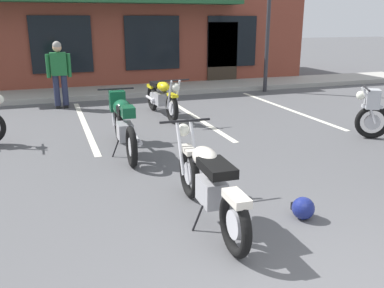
% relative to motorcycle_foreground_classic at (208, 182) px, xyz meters
% --- Properties ---
extents(ground_plane, '(80.00, 80.00, 0.00)m').
position_rel_motorcycle_foreground_classic_xyz_m(ground_plane, '(0.37, 1.39, -0.46)').
color(ground_plane, '#515154').
extents(sidewalk_kerb, '(22.00, 1.80, 0.14)m').
position_rel_motorcycle_foreground_classic_xyz_m(sidewalk_kerb, '(0.37, 8.71, -0.39)').
color(sidewalk_kerb, '#A8A59E').
rests_on(sidewalk_kerb, ground_plane).
extents(brick_storefront_building, '(14.17, 6.62, 3.52)m').
position_rel_motorcycle_foreground_classic_xyz_m(brick_storefront_building, '(0.37, 12.43, 1.30)').
color(brick_storefront_building, brown).
rests_on(brick_storefront_building, ground_plane).
extents(painted_stall_lines, '(7.66, 4.80, 0.01)m').
position_rel_motorcycle_foreground_classic_xyz_m(painted_stall_lines, '(0.37, 5.11, -0.46)').
color(painted_stall_lines, silver).
rests_on(painted_stall_lines, ground_plane).
extents(motorcycle_foreground_classic, '(0.66, 2.11, 0.98)m').
position_rel_motorcycle_foreground_classic_xyz_m(motorcycle_foreground_classic, '(0.00, 0.00, 0.00)').
color(motorcycle_foreground_classic, black).
rests_on(motorcycle_foreground_classic, ground_plane).
extents(motorcycle_red_sportbike, '(0.66, 2.11, 0.98)m').
position_rel_motorcycle_foreground_classic_xyz_m(motorcycle_red_sportbike, '(-0.42, 2.90, 0.07)').
color(motorcycle_red_sportbike, black).
rests_on(motorcycle_red_sportbike, ground_plane).
extents(motorcycle_blue_standard, '(0.66, 2.11, 0.98)m').
position_rel_motorcycle_foreground_classic_xyz_m(motorcycle_blue_standard, '(0.91, 5.27, 0.00)').
color(motorcycle_blue_standard, black).
rests_on(motorcycle_blue_standard, ground_plane).
extents(person_in_black_shirt, '(0.60, 0.28, 1.68)m').
position_rel_motorcycle_foreground_classic_xyz_m(person_in_black_shirt, '(-1.26, 7.03, 0.49)').
color(person_in_black_shirt, black).
rests_on(person_in_black_shirt, ground_plane).
extents(helmet_on_pavement, '(0.26, 0.26, 0.26)m').
position_rel_motorcycle_foreground_classic_xyz_m(helmet_on_pavement, '(1.04, -0.31, -0.33)').
color(helmet_on_pavement, navy).
rests_on(helmet_on_pavement, ground_plane).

